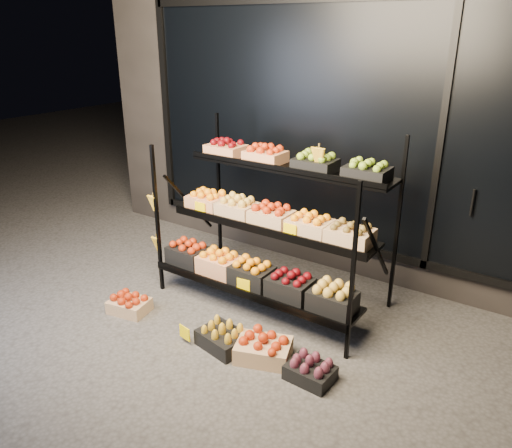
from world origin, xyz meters
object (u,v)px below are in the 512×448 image
Objects in this scene: floor_crate_midleft at (223,337)px; floor_crate_midright at (263,348)px; display_rack at (268,226)px; floor_crate_left at (129,303)px.

floor_crate_midleft is 0.37m from floor_crate_midright.
display_rack is 1.11m from floor_crate_midleft.
floor_crate_left is (-0.95, -0.92, -0.70)m from display_rack.
display_rack is 5.45× the size of floor_crate_left.
display_rack is 1.49m from floor_crate_left.
display_rack reaches higher than floor_crate_left.
floor_crate_midright reaches higher than floor_crate_midleft.
floor_crate_left is 0.89× the size of floor_crate_midleft.
display_rack reaches higher than floor_crate_midleft.
floor_crate_left is 1.07m from floor_crate_midleft.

